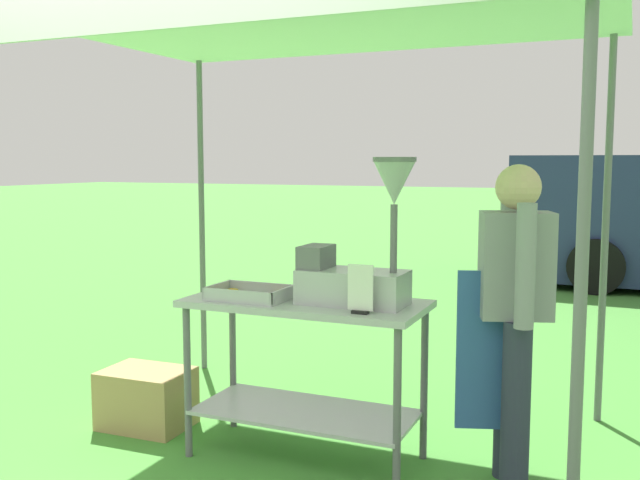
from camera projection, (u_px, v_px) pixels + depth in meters
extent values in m
plane|color=#478E38|center=(460.00, 300.00, 8.47)|extent=(70.00, 70.00, 0.00)
cylinder|color=slate|center=(581.00, 293.00, 2.41)|extent=(0.04, 0.04, 2.37)
cylinder|color=slate|center=(202.00, 218.00, 5.56)|extent=(0.04, 0.04, 2.37)
cylinder|color=slate|center=(605.00, 233.00, 4.41)|extent=(0.04, 0.04, 2.37)
cube|color=white|center=(316.00, 15.00, 3.85)|extent=(3.10, 2.39, 0.05)
cube|color=#B7B7BC|center=(305.00, 304.00, 3.88)|extent=(1.30, 0.59, 0.04)
cube|color=#B7B7BC|center=(305.00, 412.00, 3.95)|extent=(1.19, 0.54, 0.02)
cylinder|color=slate|center=(188.00, 382.00, 3.95)|extent=(0.04, 0.04, 0.84)
cylinder|color=slate|center=(397.00, 412.00, 3.47)|extent=(0.04, 0.04, 0.84)
cylinder|color=slate|center=(233.00, 359.00, 4.39)|extent=(0.04, 0.04, 0.84)
cylinder|color=slate|center=(424.00, 384.00, 3.92)|extent=(0.04, 0.04, 0.84)
cube|color=#B7B7BC|center=(249.00, 298.00, 3.91)|extent=(0.42, 0.28, 0.01)
cube|color=#B7B7BC|center=(237.00, 296.00, 3.78)|extent=(0.42, 0.01, 0.06)
cube|color=#B7B7BC|center=(261.00, 288.00, 4.03)|extent=(0.42, 0.01, 0.06)
cube|color=#B7B7BC|center=(217.00, 289.00, 3.99)|extent=(0.01, 0.28, 0.06)
cube|color=#B7B7BC|center=(283.00, 294.00, 3.83)|extent=(0.01, 0.28, 0.06)
torus|color=gold|center=(241.00, 294.00, 3.94)|extent=(0.09, 0.09, 0.02)
torus|color=gold|center=(266.00, 295.00, 3.91)|extent=(0.10, 0.10, 0.02)
torus|color=gold|center=(256.00, 296.00, 3.90)|extent=(0.09, 0.09, 0.02)
torus|color=gold|center=(224.00, 295.00, 3.93)|extent=(0.09, 0.09, 0.02)
torus|color=gold|center=(233.00, 291.00, 4.05)|extent=(0.08, 0.08, 0.02)
torus|color=gold|center=(227.00, 297.00, 3.86)|extent=(0.09, 0.09, 0.02)
torus|color=gold|center=(256.00, 299.00, 3.81)|extent=(0.09, 0.09, 0.02)
torus|color=gold|center=(278.00, 294.00, 3.95)|extent=(0.09, 0.09, 0.02)
cube|color=#B7B7BC|center=(353.00, 287.00, 3.77)|extent=(0.56, 0.28, 0.18)
cube|color=slate|center=(316.00, 257.00, 3.84)|extent=(0.14, 0.22, 0.12)
cylinder|color=slate|center=(394.00, 239.00, 3.66)|extent=(0.04, 0.04, 0.35)
cone|color=#B7B7BC|center=(394.00, 183.00, 3.63)|extent=(0.21, 0.21, 0.21)
cylinder|color=slate|center=(395.00, 159.00, 3.61)|extent=(0.22, 0.22, 0.02)
cube|color=black|center=(360.00, 312.00, 3.55)|extent=(0.08, 0.05, 0.02)
cube|color=white|center=(360.00, 287.00, 3.53)|extent=(0.13, 0.01, 0.23)
cylinder|color=#2D3347|center=(516.00, 409.00, 3.50)|extent=(0.14, 0.14, 0.86)
cylinder|color=#2D3347|center=(508.00, 395.00, 3.69)|extent=(0.14, 0.14, 0.86)
cube|color=gray|center=(516.00, 265.00, 3.52)|extent=(0.39, 0.32, 0.52)
cube|color=#335BA3|center=(489.00, 351.00, 3.58)|extent=(0.31, 0.12, 0.80)
cylinder|color=gray|center=(525.00, 266.00, 3.30)|extent=(0.11, 0.11, 0.58)
cylinder|color=gray|center=(508.00, 254.00, 3.73)|extent=(0.11, 0.11, 0.58)
sphere|color=#DBB28E|center=(518.00, 187.00, 3.48)|extent=(0.22, 0.22, 0.22)
cube|color=tan|center=(147.00, 398.00, 4.42)|extent=(0.53, 0.40, 0.36)
cube|color=#1E2833|center=(568.00, 185.00, 9.73)|extent=(0.12, 1.62, 0.70)
cylinder|color=black|center=(596.00, 266.00, 8.81)|extent=(0.68, 0.25, 0.68)
cylinder|color=black|center=(604.00, 249.00, 10.49)|extent=(0.68, 0.25, 0.68)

